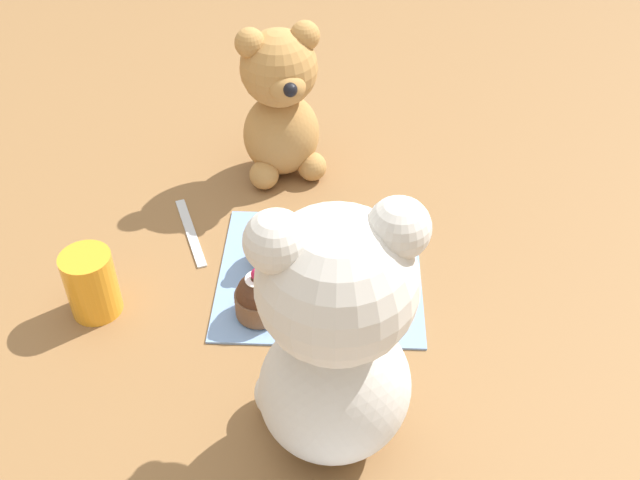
% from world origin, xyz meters
% --- Properties ---
extents(ground_plane, '(4.00, 4.00, 0.00)m').
position_xyz_m(ground_plane, '(0.00, 0.00, 0.00)').
color(ground_plane, olive).
extents(knitted_placemat, '(0.24, 0.23, 0.01)m').
position_xyz_m(knitted_placemat, '(0.00, 0.00, 0.00)').
color(knitted_placemat, '#7A9ED1').
rests_on(knitted_placemat, ground_plane).
extents(teddy_bear_cream, '(0.16, 0.16, 0.29)m').
position_xyz_m(teddy_bear_cream, '(-0.02, 0.23, 0.14)').
color(teddy_bear_cream, silver).
rests_on(teddy_bear_cream, ground_plane).
extents(teddy_bear_tan, '(0.13, 0.13, 0.22)m').
position_xyz_m(teddy_bear_tan, '(0.06, -0.21, 0.11)').
color(teddy_bear_tan, '#B78447').
rests_on(teddy_bear_tan, ground_plane).
extents(cupcake_near_cream_bear, '(0.06, 0.06, 0.07)m').
position_xyz_m(cupcake_near_cream_bear, '(0.07, 0.07, 0.03)').
color(cupcake_near_cream_bear, brown).
rests_on(cupcake_near_cream_bear, knitted_placemat).
extents(cupcake_near_tan_bear, '(0.06, 0.06, 0.08)m').
position_xyz_m(cupcake_near_tan_bear, '(0.05, -0.02, 0.03)').
color(cupcake_near_tan_bear, brown).
rests_on(cupcake_near_tan_bear, knitted_placemat).
extents(juice_glass, '(0.06, 0.06, 0.08)m').
position_xyz_m(juice_glass, '(0.25, 0.07, 0.04)').
color(juice_glass, orange).
rests_on(juice_glass, ground_plane).
extents(teaspoon, '(0.06, 0.13, 0.01)m').
position_xyz_m(teaspoon, '(0.17, -0.07, 0.00)').
color(teaspoon, silver).
rests_on(teaspoon, ground_plane).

